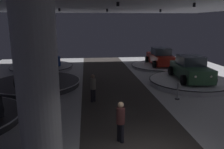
{
  "coord_description": "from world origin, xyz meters",
  "views": [
    {
      "loc": [
        -1.86,
        -6.01,
        4.39
      ],
      "look_at": [
        -0.4,
        6.66,
        1.4
      ],
      "focal_mm": 35.78,
      "sensor_mm": 36.0,
      "label": 1
    }
  ],
  "objects_px": {
    "display_car_far_right": "(191,69)",
    "visitor_walking_near": "(121,119)",
    "display_platform_deep_right": "(160,66)",
    "display_car_deep_left": "(41,58)",
    "display_platform_far_left": "(37,83)",
    "display_platform_far_right": "(190,82)",
    "column_left": "(37,77)",
    "display_platform_deep_left": "(42,67)",
    "display_car_deep_right": "(160,57)",
    "visitor_walking_far": "(93,86)",
    "display_car_far_left": "(35,70)"
  },
  "relations": [
    {
      "from": "display_platform_deep_right",
      "to": "display_car_deep_left",
      "type": "bearing_deg",
      "value": 177.37
    },
    {
      "from": "display_platform_far_left",
      "to": "display_platform_far_right",
      "type": "bearing_deg",
      "value": -4.55
    },
    {
      "from": "column_left",
      "to": "display_platform_far_left",
      "type": "relative_size",
      "value": 0.9
    },
    {
      "from": "display_car_far_right",
      "to": "display_platform_far_left",
      "type": "bearing_deg",
      "value": 175.61
    },
    {
      "from": "display_car_far_right",
      "to": "visitor_walking_near",
      "type": "bearing_deg",
      "value": -130.22
    },
    {
      "from": "display_car_far_right",
      "to": "display_platform_deep_right",
      "type": "xyz_separation_m",
      "value": [
        -0.04,
        6.51,
        -1.01
      ]
    },
    {
      "from": "display_platform_far_right",
      "to": "visitor_walking_far",
      "type": "distance_m",
      "value": 7.61
    },
    {
      "from": "display_platform_deep_left",
      "to": "display_platform_far_right",
      "type": "bearing_deg",
      "value": -31.12
    },
    {
      "from": "display_car_far_left",
      "to": "display_car_deep_left",
      "type": "relative_size",
      "value": 0.97
    },
    {
      "from": "display_car_deep_left",
      "to": "visitor_walking_far",
      "type": "xyz_separation_m",
      "value": [
        4.65,
        -9.87,
        -0.15
      ]
    },
    {
      "from": "display_platform_far_right",
      "to": "display_car_deep_right",
      "type": "bearing_deg",
      "value": 90.34
    },
    {
      "from": "display_platform_far_right",
      "to": "display_car_deep_left",
      "type": "bearing_deg",
      "value": 148.82
    },
    {
      "from": "display_car_far_left",
      "to": "visitor_walking_near",
      "type": "bearing_deg",
      "value": -59.74
    },
    {
      "from": "display_car_deep_left",
      "to": "visitor_walking_near",
      "type": "distance_m",
      "value": 15.37
    },
    {
      "from": "display_car_far_right",
      "to": "display_platform_deep_right",
      "type": "height_order",
      "value": "display_car_far_right"
    },
    {
      "from": "display_platform_far_left",
      "to": "display_platform_far_right",
      "type": "distance_m",
      "value": 10.94
    },
    {
      "from": "display_platform_far_right",
      "to": "display_car_far_right",
      "type": "xyz_separation_m",
      "value": [
        0.0,
        0.03,
        0.93
      ]
    },
    {
      "from": "display_car_deep_right",
      "to": "display_platform_far_left",
      "type": "bearing_deg",
      "value": -152.57
    },
    {
      "from": "column_left",
      "to": "display_platform_far_left",
      "type": "distance_m",
      "value": 9.3
    },
    {
      "from": "column_left",
      "to": "visitor_walking_far",
      "type": "distance_m",
      "value": 5.7
    },
    {
      "from": "display_car_deep_right",
      "to": "visitor_walking_near",
      "type": "height_order",
      "value": "display_car_deep_right"
    },
    {
      "from": "display_platform_far_left",
      "to": "display_platform_deep_left",
      "type": "xyz_separation_m",
      "value": [
        -0.77,
        6.18,
        -0.04
      ]
    },
    {
      "from": "display_platform_far_right",
      "to": "display_platform_deep_right",
      "type": "height_order",
      "value": "display_platform_far_right"
    },
    {
      "from": "display_car_far_left",
      "to": "display_car_deep_right",
      "type": "xyz_separation_m",
      "value": [
        10.86,
        5.67,
        -0.14
      ]
    },
    {
      "from": "display_car_far_left",
      "to": "display_platform_far_right",
      "type": "bearing_deg",
      "value": -4.39
    },
    {
      "from": "display_platform_far_left",
      "to": "display_platform_deep_right",
      "type": "xyz_separation_m",
      "value": [
        10.87,
        5.67,
        -0.08
      ]
    },
    {
      "from": "display_platform_deep_right",
      "to": "display_car_far_right",
      "type": "bearing_deg",
      "value": -89.64
    },
    {
      "from": "column_left",
      "to": "display_platform_deep_left",
      "type": "relative_size",
      "value": 0.93
    },
    {
      "from": "display_car_far_left",
      "to": "visitor_walking_near",
      "type": "relative_size",
      "value": 2.74
    },
    {
      "from": "visitor_walking_far",
      "to": "visitor_walking_near",
      "type": "bearing_deg",
      "value": -79.04
    },
    {
      "from": "column_left",
      "to": "display_car_deep_right",
      "type": "height_order",
      "value": "column_left"
    },
    {
      "from": "display_car_far_right",
      "to": "visitor_walking_far",
      "type": "relative_size",
      "value": 2.73
    },
    {
      "from": "column_left",
      "to": "display_car_far_right",
      "type": "distance_m",
      "value": 12.0
    },
    {
      "from": "display_platform_deep_right",
      "to": "visitor_walking_far",
      "type": "distance_m",
      "value": 11.69
    },
    {
      "from": "display_car_far_left",
      "to": "display_platform_deep_right",
      "type": "height_order",
      "value": "display_car_far_left"
    },
    {
      "from": "display_platform_deep_right",
      "to": "visitor_walking_near",
      "type": "distance_m",
      "value": 15.13
    },
    {
      "from": "display_car_far_right",
      "to": "visitor_walking_far",
      "type": "bearing_deg",
      "value": -158.17
    },
    {
      "from": "display_platform_far_right",
      "to": "display_platform_deep_left",
      "type": "bearing_deg",
      "value": 148.88
    },
    {
      "from": "display_car_deep_right",
      "to": "display_car_far_right",
      "type": "bearing_deg",
      "value": -89.64
    },
    {
      "from": "display_car_far_left",
      "to": "display_car_far_right",
      "type": "relative_size",
      "value": 1.0
    },
    {
      "from": "display_car_far_left",
      "to": "display_car_deep_right",
      "type": "bearing_deg",
      "value": 27.57
    },
    {
      "from": "display_platform_deep_left",
      "to": "visitor_walking_near",
      "type": "relative_size",
      "value": 3.71
    },
    {
      "from": "display_car_far_right",
      "to": "display_car_deep_left",
      "type": "relative_size",
      "value": 0.97
    },
    {
      "from": "display_car_deep_left",
      "to": "display_car_deep_right",
      "type": "xyz_separation_m",
      "value": [
        11.66,
        -0.57,
        -0.07
      ]
    },
    {
      "from": "display_platform_far_left",
      "to": "display_platform_deep_right",
      "type": "bearing_deg",
      "value": 27.56
    },
    {
      "from": "display_car_far_right",
      "to": "display_platform_deep_right",
      "type": "relative_size",
      "value": 0.76
    },
    {
      "from": "display_platform_deep_left",
      "to": "visitor_walking_far",
      "type": "distance_m",
      "value": 10.9
    },
    {
      "from": "display_car_far_right",
      "to": "visitor_walking_near",
      "type": "relative_size",
      "value": 2.73
    },
    {
      "from": "display_car_deep_left",
      "to": "display_platform_deep_right",
      "type": "height_order",
      "value": "display_car_deep_left"
    },
    {
      "from": "column_left",
      "to": "display_platform_deep_left",
      "type": "bearing_deg",
      "value": 100.55
    }
  ]
}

